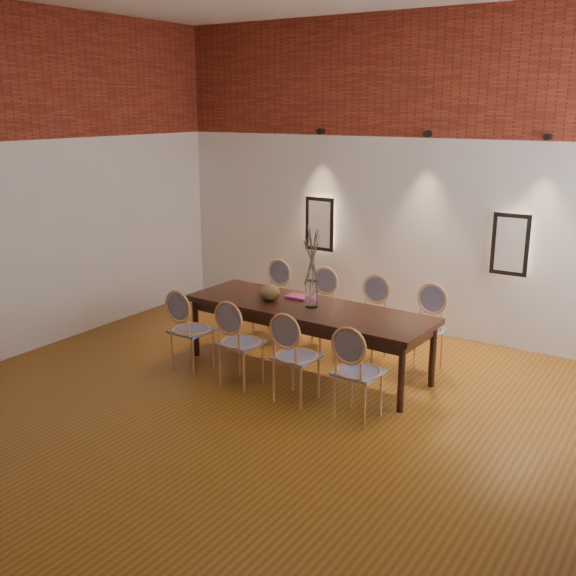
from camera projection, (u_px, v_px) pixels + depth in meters
The scene contains 21 objects.
floor at pixel (253, 432), 6.18m from camera, with size 7.00×7.00×0.02m, color brown.
wall_back at pixel (414, 178), 8.53m from camera, with size 7.00×0.10×4.00m, color silver.
brick_band_back at pixel (417, 74), 8.14m from camera, with size 7.00×0.02×1.50m, color maroon.
niche_left at pixel (321, 224), 9.31m from camera, with size 0.36×0.06×0.66m, color #FFEAC6.
niche_right at pixel (511, 244), 7.96m from camera, with size 0.36×0.06×0.66m, color #FFEAC6.
spot_fixture_left at pixel (321, 131), 8.96m from camera, with size 0.08×0.08×0.10m, color black.
spot_fixture_mid at pixel (428, 134), 8.18m from camera, with size 0.08×0.08×0.10m, color black.
spot_fixture_right at pixel (548, 137), 7.44m from camera, with size 0.08×0.08×0.10m, color black.
dining_table at pixel (307, 338), 7.51m from camera, with size 2.83×0.91×0.75m, color #33180F.
chair_near_a at pixel (192, 330), 7.49m from camera, with size 0.44×0.44×0.94m, color tan, non-canonical shape.
chair_near_b at pixel (241, 343), 7.10m from camera, with size 0.44×0.44×0.94m, color tan, non-canonical shape.
chair_near_c at pixel (296, 356), 6.71m from camera, with size 0.44×0.44×0.94m, color tan, non-canonical shape.
chair_near_d at pixel (359, 372), 6.31m from camera, with size 0.44×0.44×0.94m, color tan, non-canonical shape.
chair_far_a at pixel (270, 300), 8.65m from camera, with size 0.44×0.44×0.94m, color tan, non-canonical shape.
chair_far_b at pixel (316, 309), 8.26m from camera, with size 0.44×0.44×0.94m, color tan, non-canonical shape.
chair_far_c at pixel (367, 319), 7.87m from camera, with size 0.44×0.44×0.94m, color tan, non-canonical shape.
chair_far_d at pixel (423, 331), 7.48m from camera, with size 0.44×0.44×0.94m, color tan, non-canonical shape.
vase at pixel (312, 294), 7.34m from camera, with size 0.14×0.14×0.30m, color silver.
dried_branches at pixel (312, 254), 7.22m from camera, with size 0.50×0.50×0.70m, color #483E2F, non-canonical shape.
bowl at pixel (269, 292), 7.62m from camera, with size 0.24×0.24×0.18m, color brown.
book at pixel (299, 297), 7.70m from camera, with size 0.26×0.18×0.03m, color #831D56.
Camera 1 is at (3.31, -4.55, 2.90)m, focal length 42.00 mm.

